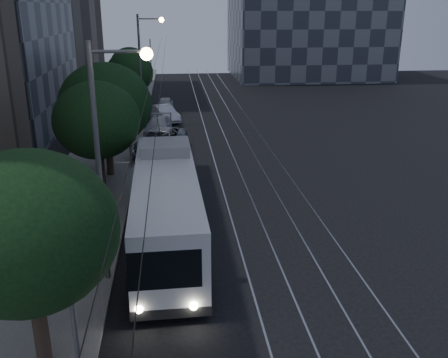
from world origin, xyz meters
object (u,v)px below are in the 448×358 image
car_white_b (158,126)px  streetlamp_far (145,59)px  car_white_a (168,142)px  car_white_c (164,113)px  car_white_d (165,104)px  streetlamp_near (108,144)px  trolleybus (166,205)px  pickup_silver (160,142)px

car_white_b → streetlamp_far: streetlamp_far is taller
car_white_a → car_white_b: bearing=79.7°
car_white_c → car_white_d: car_white_c is taller
car_white_b → streetlamp_near: bearing=-86.5°
car_white_b → streetlamp_far: (-1.05, 3.88, 5.08)m
car_white_d → streetlamp_near: size_ratio=0.41×
car_white_b → streetlamp_near: (-1.05, -23.75, 4.81)m
streetlamp_near → car_white_a: bearing=84.3°
car_white_c → streetlamp_far: size_ratio=0.47×
trolleybus → car_white_a: 15.52m
car_white_a → streetlamp_near: (-1.85, -18.71, 4.86)m
pickup_silver → trolleybus: bearing=-73.3°
car_white_d → streetlamp_far: streetlamp_far is taller
car_white_c → streetlamp_far: 5.38m
pickup_silver → car_white_a: (0.56, 0.96, -0.24)m
trolleybus → car_white_c: trolleybus is taller
trolleybus → car_white_c: size_ratio=2.89×
pickup_silver → car_white_b: size_ratio=1.31×
streetlamp_far → trolleybus: bearing=-85.6°
pickup_silver → car_white_d: (0.26, 16.31, -0.25)m
trolleybus → car_white_d: trolleybus is taller
car_white_b → car_white_c: (0.45, 5.00, 0.04)m
car_white_b → car_white_a: bearing=-74.9°
car_white_c → car_white_d: bearing=66.5°
car_white_b → trolleybus: bearing=-81.6°
car_white_b → pickup_silver: bearing=-81.7°
car_white_b → car_white_c: 5.02m
car_white_a → streetlamp_far: (-1.85, 8.92, 5.14)m
pickup_silver → car_white_b: bearing=106.5°
car_white_a → car_white_c: 10.05m
streetlamp_near → streetlamp_far: 27.63m
car_white_a → car_white_d: 15.36m
car_white_a → car_white_d: bearing=71.8°
car_white_b → streetlamp_far: bearing=111.1°
car_white_d → streetlamp_far: (-1.54, -6.44, 5.15)m
car_white_b → car_white_d: (0.50, 10.31, -0.07)m
pickup_silver → car_white_d: bearing=103.3°
trolleybus → car_white_a: (-0.05, 15.48, -1.14)m
car_white_a → car_white_c: car_white_c is taller
car_white_d → streetlamp_near: 34.45m
trolleybus → streetlamp_near: streetlamp_near is taller
car_white_a → car_white_c: bearing=72.7°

